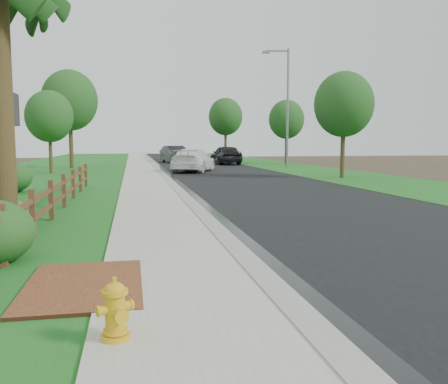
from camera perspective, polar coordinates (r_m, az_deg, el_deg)
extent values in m
plane|color=#3B3220|center=(8.17, -0.05, -8.80)|extent=(120.00, 120.00, 0.00)
cube|color=black|center=(43.24, -2.89, 3.25)|extent=(8.00, 90.00, 0.02)
cube|color=#9D988E|center=(42.85, -8.47, 3.23)|extent=(0.40, 90.00, 0.12)
cube|color=black|center=(42.87, -8.00, 3.19)|extent=(0.50, 90.00, 0.00)
cube|color=#9F9D8A|center=(42.81, -10.21, 3.19)|extent=(2.20, 90.00, 0.10)
cube|color=#17531C|center=(42.83, -12.75, 3.11)|extent=(1.60, 90.00, 0.06)
cube|color=#17531C|center=(43.30, -19.66, 2.92)|extent=(9.00, 90.00, 0.04)
cube|color=#17531C|center=(44.74, 5.91, 3.33)|extent=(6.00, 90.00, 0.04)
cube|color=brown|center=(7.09, -16.48, -10.91)|extent=(1.60, 2.40, 0.11)
cube|color=#492D18|center=(8.56, -25.09, -4.92)|extent=(0.12, 0.12, 1.10)
cube|color=#492D18|center=(10.87, -22.04, -2.57)|extent=(0.12, 0.12, 1.10)
cube|color=#492D18|center=(13.21, -20.07, -1.04)|extent=(0.12, 0.12, 1.10)
cube|color=#492D18|center=(15.57, -18.69, 0.02)|extent=(0.12, 0.12, 1.10)
cube|color=#492D18|center=(17.95, -17.68, 0.81)|extent=(0.12, 0.12, 1.10)
cube|color=#492D18|center=(20.32, -16.91, 1.41)|extent=(0.12, 0.12, 1.10)
cube|color=#492D18|center=(22.71, -16.29, 1.88)|extent=(0.12, 0.12, 1.10)
cube|color=#492D18|center=(9.73, -23.35, -4.19)|extent=(0.08, 2.35, 0.10)
cube|color=#492D18|center=(9.67, -23.45, -1.85)|extent=(0.08, 2.35, 0.10)
cube|color=#492D18|center=(12.05, -20.94, -2.20)|extent=(0.08, 2.35, 0.10)
cube|color=#492D18|center=(12.01, -21.01, -0.31)|extent=(0.08, 2.35, 0.10)
cube|color=#492D18|center=(14.40, -19.31, -0.86)|extent=(0.08, 2.35, 0.10)
cube|color=#492D18|center=(14.36, -19.36, 0.72)|extent=(0.08, 2.35, 0.10)
cube|color=#492D18|center=(16.77, -18.14, 0.10)|extent=(0.08, 2.35, 0.10)
cube|color=#492D18|center=(16.73, -18.19, 1.47)|extent=(0.08, 2.35, 0.10)
cube|color=#492D18|center=(19.14, -17.26, 0.83)|extent=(0.08, 2.35, 0.10)
cube|color=#492D18|center=(19.11, -17.30, 2.02)|extent=(0.08, 2.35, 0.10)
cube|color=#492D18|center=(21.52, -16.58, 1.40)|extent=(0.08, 2.35, 0.10)
cube|color=#492D18|center=(21.49, -16.61, 2.46)|extent=(0.08, 2.35, 0.10)
cylinder|color=#3D2D19|center=(11.62, -25.23, 8.71)|extent=(0.52, 0.52, 5.50)
cylinder|color=gold|center=(5.15, -12.90, -16.55)|extent=(0.30, 0.30, 0.05)
cylinder|color=gold|center=(5.06, -12.97, -14.09)|extent=(0.20, 0.20, 0.45)
cylinder|color=gold|center=(5.13, -12.92, -15.92)|extent=(0.24, 0.24, 0.04)
cylinder|color=gold|center=(4.99, -13.03, -11.64)|extent=(0.27, 0.27, 0.04)
ellipsoid|color=gold|center=(4.99, -13.03, -11.44)|extent=(0.22, 0.22, 0.16)
cylinder|color=gold|center=(4.96, -13.06, -10.29)|extent=(0.05, 0.05, 0.06)
cylinder|color=gold|center=(4.94, -12.43, -14.27)|extent=(0.16, 0.15, 0.13)
cylinder|color=gold|center=(5.00, -14.63, -13.66)|extent=(0.14, 0.14, 0.10)
cylinder|color=gold|center=(5.09, -11.38, -13.20)|extent=(0.14, 0.14, 0.10)
imported|color=white|center=(33.54, -3.73, 3.84)|extent=(4.05, 6.00, 1.61)
imported|color=black|center=(44.63, 0.19, 4.50)|extent=(2.47, 5.37, 1.78)
imported|color=black|center=(48.69, -5.87, 4.55)|extent=(3.02, 5.47, 1.71)
cylinder|color=gray|center=(38.80, 7.66, 9.87)|extent=(0.19, 0.19, 9.47)
cube|color=gray|center=(39.25, 6.49, 16.51)|extent=(1.89, 0.45, 0.13)
cube|color=gray|center=(39.12, 5.05, 16.40)|extent=(0.61, 0.33, 0.19)
ellipsoid|color=olive|center=(12.63, -24.08, -2.51)|extent=(1.11, 0.91, 0.66)
ellipsoid|color=#1E481A|center=(21.29, -24.57, 1.61)|extent=(2.36, 2.36, 1.31)
cylinder|color=#3D2D19|center=(33.47, -20.15, 4.90)|extent=(0.23, 0.23, 3.31)
ellipsoid|color=#1E481A|center=(33.51, -20.28, 8.53)|extent=(3.09, 3.09, 3.40)
cylinder|color=#3D2D19|center=(28.19, 14.09, 5.35)|extent=(0.25, 0.25, 3.71)
ellipsoid|color=#1E481A|center=(28.27, 14.22, 10.19)|extent=(3.39, 3.39, 3.73)
cylinder|color=#3D2D19|center=(39.68, -17.94, 6.10)|extent=(0.32, 0.32, 4.70)
ellipsoid|color=#1E481A|center=(39.81, -18.08, 10.44)|extent=(4.34, 4.34, 4.77)
cylinder|color=#3D2D19|center=(45.80, 7.49, 5.67)|extent=(0.25, 0.25, 3.71)
ellipsoid|color=#1E481A|center=(45.85, 7.53, 8.66)|extent=(3.36, 3.36, 3.70)
cylinder|color=#3D2D19|center=(54.09, 0.19, 6.10)|extent=(0.30, 0.30, 4.34)
ellipsoid|color=#1E481A|center=(54.17, 0.19, 9.06)|extent=(3.84, 3.84, 4.22)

